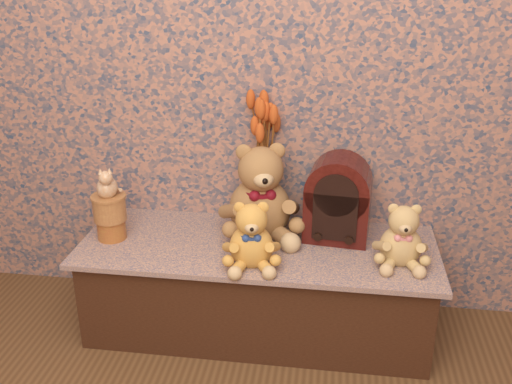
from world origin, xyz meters
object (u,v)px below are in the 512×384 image
Objects in this scene: teddy_medium at (251,231)px; cat_figurine at (106,181)px; cathedral_radio at (338,198)px; ceramic_vase at (265,202)px; teddy_small at (402,231)px; teddy_large at (260,186)px; biscuit_tin_lower at (112,229)px.

cat_figurine is (-0.58, 0.12, 0.11)m from teddy_medium.
cathedral_radio is 0.32m from ceramic_vase.
teddy_small is at bearing -21.28° from cat_figurine.
cat_figurine is at bearing 176.31° from teddy_small.
cathedral_radio is at bearing -15.65° from teddy_large.
teddy_medium is at bearing -31.16° from cat_figurine.
teddy_medium is 1.43× the size of ceramic_vase.
teddy_large is 2.22× the size of ceramic_vase.
ceramic_vase is (0.00, 0.35, -0.04)m from teddy_medium.
teddy_medium is 0.78× the size of cathedral_radio.
teddy_small is at bearing -1.82° from biscuit_tin_lower.
teddy_small is 0.29m from cathedral_radio.
teddy_medium is at bearing -90.60° from ceramic_vase.
ceramic_vase is at bearing 151.82° from teddy_small.
cathedral_radio is 1.85× the size of ceramic_vase.
cathedral_radio is 2.67× the size of cat_figurine.
ceramic_vase is at bearing 1.94° from cat_figurine.
biscuit_tin_lower is (-0.58, 0.12, -0.09)m from teddy_medium.
biscuit_tin_lower is at bearing 158.94° from teddy_medium.
cat_figurine is (-1.11, 0.04, 0.12)m from teddy_small.
cathedral_radio is at bearing 8.53° from biscuit_tin_lower.
cathedral_radio reaches higher than teddy_small.
ceramic_vase is at bearing 70.25° from teddy_large.
teddy_medium is at bearing -134.42° from cathedral_radio.
teddy_large is at bearing -6.72° from cat_figurine.
cathedral_radio is at bearing -17.72° from ceramic_vase.
ceramic_vase is at bearing 80.05° from teddy_medium.
teddy_medium reaches higher than teddy_small.
teddy_medium is 0.59m from biscuit_tin_lower.
biscuit_tin_lower is (-0.58, -0.23, -0.05)m from ceramic_vase.
teddy_medium is 2.36× the size of biscuit_tin_lower.
ceramic_vase is (-0.30, 0.10, -0.08)m from cathedral_radio.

